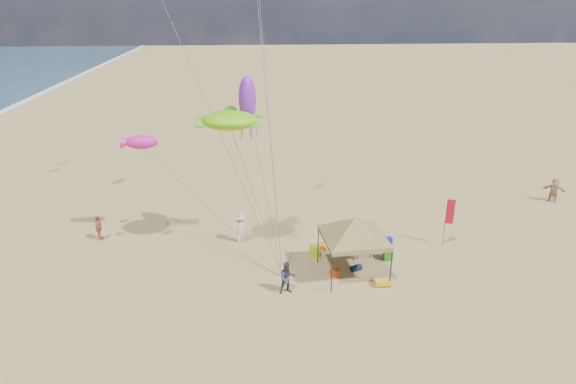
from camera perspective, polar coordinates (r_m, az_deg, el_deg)
name	(u,v)px	position (r m, az deg, el deg)	size (l,w,h in m)	color
ground	(292,282)	(26.73, 0.50, -10.40)	(280.00, 280.00, 0.00)	tan
canopy_tent	(355,220)	(26.09, 7.79, -3.26)	(6.37, 6.37, 3.94)	black
feather_flag	(449,215)	(30.91, 18.25, -2.53)	(0.47, 0.14, 3.13)	black
cooler_red	(335,273)	(27.26, 5.49, -9.33)	(0.54, 0.38, 0.38)	#DA4411
cooler_blue	(388,240)	(31.10, 11.53, -5.54)	(0.54, 0.38, 0.38)	#171BBC
bag_navy	(356,268)	(27.85, 7.93, -8.75)	(0.36, 0.36, 0.60)	#0B1833
bag_orange	(323,246)	(29.88, 4.13, -6.34)	(0.36, 0.36, 0.60)	orange
chair_green	(388,254)	(29.21, 11.54, -7.08)	(0.50, 0.50, 0.70)	#207D16
chair_yellow	(314,251)	(28.97, 3.09, -6.89)	(0.50, 0.50, 0.70)	#D9F41B
crate_grey	(378,280)	(27.04, 10.39, -10.04)	(0.34, 0.30, 0.28)	slate
beach_cart	(383,282)	(26.79, 11.02, -10.27)	(0.90, 0.50, 0.24)	yellow
person_near_a	(356,246)	(28.67, 7.97, -6.23)	(0.63, 0.42, 1.74)	tan
person_near_b	(287,278)	(25.35, -0.07, -9.99)	(0.86, 0.67, 1.77)	#323745
person_near_c	(240,228)	(30.43, -5.60, -4.20)	(1.24, 0.71, 1.92)	silver
person_far_a	(99,228)	(32.85, -21.19, -3.92)	(0.95, 0.39, 1.62)	#B36344
person_far_c	(554,190)	(41.31, 28.58, 0.21)	(1.70, 0.54, 1.83)	tan
turtle_kite	(230,120)	(26.75, -6.82, 8.29)	(3.01, 2.41, 1.00)	#71D50B
fish_kite	(142,142)	(30.06, -16.68, 5.59)	(1.88, 0.94, 0.83)	#EB18A7
squid_kite	(247,99)	(27.56, -4.75, 10.78)	(0.98, 0.98, 2.56)	purple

